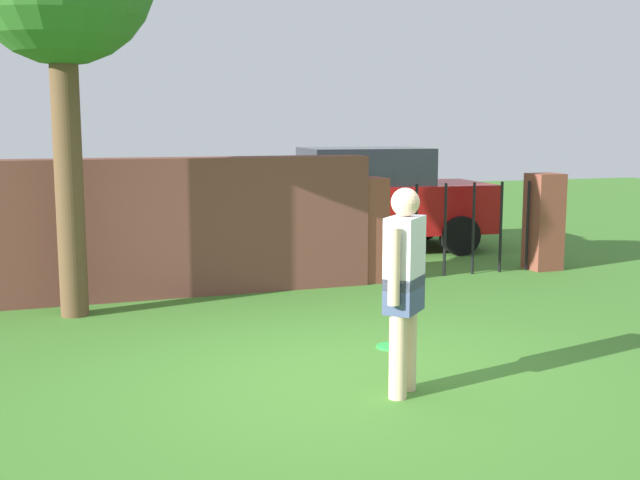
# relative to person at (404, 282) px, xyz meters

# --- Properties ---
(ground_plane) EXTENTS (40.00, 40.00, 0.00)m
(ground_plane) POSITION_rel_person_xyz_m (-0.24, 0.49, -0.90)
(ground_plane) COLOR #3D7528
(brick_wall) EXTENTS (6.20, 0.50, 1.70)m
(brick_wall) POSITION_rel_person_xyz_m (-1.74, 4.24, -0.05)
(brick_wall) COLOR brown
(brick_wall) RESTS_ON ground
(person) EXTENTS (0.41, 0.41, 1.62)m
(person) POSITION_rel_person_xyz_m (0.00, 0.00, 0.00)
(person) COLOR beige
(person) RESTS_ON ground
(fence_gate) EXTENTS (3.21, 0.44, 1.40)m
(fence_gate) POSITION_rel_person_xyz_m (2.84, 4.24, -0.20)
(fence_gate) COLOR brown
(fence_gate) RESTS_ON ground
(car) EXTENTS (4.33, 2.19, 1.72)m
(car) POSITION_rel_person_xyz_m (2.41, 6.71, -0.04)
(car) COLOR #A51111
(car) RESTS_ON ground
(frisbee_green) EXTENTS (0.27, 0.27, 0.02)m
(frisbee_green) POSITION_rel_person_xyz_m (0.44, 1.22, -0.89)
(frisbee_green) COLOR green
(frisbee_green) RESTS_ON ground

